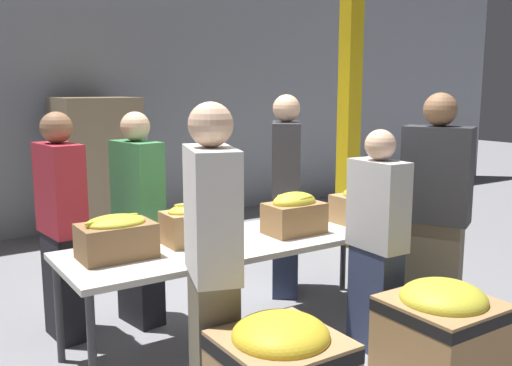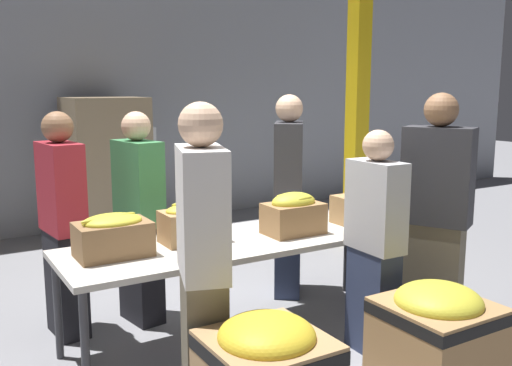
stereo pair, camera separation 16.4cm
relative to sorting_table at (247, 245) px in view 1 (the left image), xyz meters
The scene contains 17 objects.
ground_plane 0.70m from the sorting_table, ahead, with size 30.00×30.00×0.00m, color gray.
wall_back 4.10m from the sorting_table, 90.00° to the left, with size 16.00×0.08×4.00m.
sorting_table is the anchor object (origin of this frame).
banana_box_0 0.96m from the sorting_table, behind, with size 0.46×0.30×0.28m.
banana_box_1 0.42m from the sorting_table, 164.64° to the left, with size 0.43×0.26×0.29m.
banana_box_2 0.42m from the sorting_table, 11.19° to the right, with size 0.42×0.29×0.31m.
banana_box_3 1.05m from the sorting_table, ahead, with size 0.44×0.33×0.30m.
volunteer_0 1.07m from the sorting_table, 132.26° to the right, with size 0.37×0.52×1.74m.
volunteer_1 1.38m from the sorting_table, 29.16° to the right, with size 0.43×0.53×1.78m.
volunteer_2 1.32m from the sorting_table, 146.56° to the left, with size 0.27×0.46×1.65m.
volunteer_3 0.91m from the sorting_table, 45.74° to the right, with size 0.22×0.42×1.54m.
volunteer_4 1.00m from the sorting_table, 37.55° to the left, with size 0.46×0.52×1.75m.
volunteer_5 0.88m from the sorting_table, 128.42° to the left, with size 0.29×0.47×1.64m.
donation_bin_1 1.43m from the sorting_table, 66.28° to the right, with size 0.60×0.60×0.69m.
support_pillar 3.00m from the sorting_table, 32.59° to the left, with size 0.19×0.19×4.00m.
pallet_stack_0 3.20m from the sorting_table, 90.93° to the left, with size 0.94×0.94×1.69m.
pallet_stack_2 3.29m from the sorting_table, 89.92° to the left, with size 0.97×0.97×1.35m.
Camera 1 is at (-2.11, -3.34, 1.82)m, focal length 40.00 mm.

